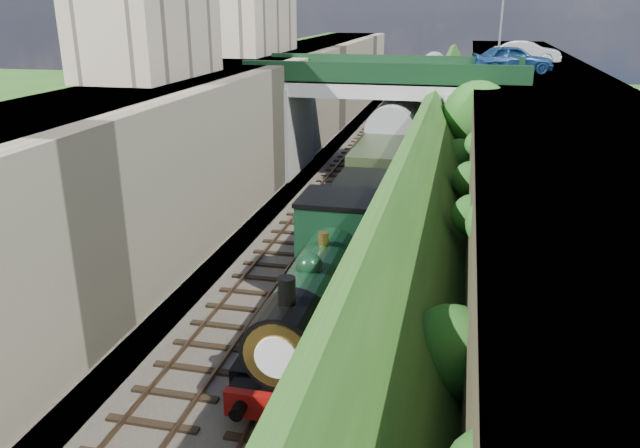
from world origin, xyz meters
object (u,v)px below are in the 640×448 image
at_px(tree, 479,118).
at_px(car_silver, 527,52).
at_px(locomotive, 322,289).
at_px(road_bridge, 393,113).
at_px(lamppost, 503,16).
at_px(tender, 361,221).
at_px(car_blue, 512,59).

distance_m(tree, car_silver, 15.22).
bearing_deg(tree, locomotive, -105.89).
height_order(road_bridge, car_silver, car_silver).
relative_size(lamppost, tender, 1.00).
relative_size(tree, lamppost, 1.10).
distance_m(road_bridge, tender, 13.44).
bearing_deg(tree, tender, -117.14).
xyz_separation_m(lamppost, car_silver, (2.13, 5.15, -2.54)).
distance_m(road_bridge, lamppost, 9.88).
distance_m(car_blue, tender, 18.79).
bearing_deg(road_bridge, car_silver, 52.31).
bearing_deg(road_bridge, locomotive, -89.29).
distance_m(tree, locomotive, 17.44).
relative_size(road_bridge, locomotive, 1.56).
height_order(lamppost, car_silver, lamppost).
distance_m(car_silver, locomotive, 32.64).
bearing_deg(tree, road_bridge, 141.07).
xyz_separation_m(car_blue, car_silver, (1.41, 7.13, -0.06)).
bearing_deg(lamppost, car_silver, 67.48).
xyz_separation_m(lamppost, locomotive, (-5.84, -26.08, -7.67)).
bearing_deg(road_bridge, car_blue, 27.31).
height_order(lamppost, tender, lamppost).
distance_m(lamppost, car_blue, 3.26).
relative_size(car_blue, tender, 0.82).
xyz_separation_m(road_bridge, tender, (0.26, -13.21, -2.46)).
bearing_deg(road_bridge, tree, -38.93).
relative_size(road_bridge, car_blue, 3.26).
relative_size(tree, locomotive, 0.65).
relative_size(car_silver, locomotive, 0.46).
height_order(lamppost, car_blue, lamppost).
relative_size(locomotive, tender, 1.70).
distance_m(tree, lamppost, 10.78).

